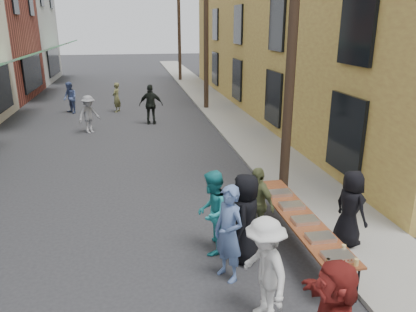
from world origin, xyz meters
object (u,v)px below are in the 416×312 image
object	(u,v)px
guest_front_c	(212,213)
serving_table	(299,217)
server	(350,208)
utility_pole_near	(293,25)
utility_pole_mid	(206,25)
utility_pole_far	(179,24)
catering_tray_sausage	(338,256)
guest_front_a	(245,218)

from	to	relation	value
guest_front_c	serving_table	bearing A→B (deg)	106.93
server	utility_pole_near	bearing A→B (deg)	-10.08
serving_table	server	size ratio (longest dim) A/B	2.46
utility_pole_mid	utility_pole_far	world-z (taller)	same
utility_pole_far	server	world-z (taller)	utility_pole_far
guest_front_c	utility_pole_far	bearing A→B (deg)	-162.40
catering_tray_sausage	guest_front_a	world-z (taller)	guest_front_a
utility_pole_far	serving_table	world-z (taller)	utility_pole_far
utility_pole_near	guest_front_c	size ratio (longest dim) A/B	5.09
utility_pole_mid	utility_pole_far	distance (m)	12.00
utility_pole_near	catering_tray_sausage	size ratio (longest dim) A/B	18.00
utility_pole_far	serving_table	bearing A→B (deg)	-91.68
guest_front_a	server	world-z (taller)	guest_front_a
utility_pole_near	utility_pole_far	distance (m)	24.00
serving_table	guest_front_c	world-z (taller)	guest_front_c
guest_front_a	server	bearing A→B (deg)	114.36
utility_pole_mid	utility_pole_far	xyz separation A→B (m)	(0.00, 12.00, 0.00)
guest_front_a	server	xyz separation A→B (m)	(2.27, 0.07, -0.00)
serving_table	guest_front_a	bearing A→B (deg)	-169.02
utility_pole_mid	guest_front_c	xyz separation A→B (m)	(-2.58, -14.70, -3.62)
utility_pole_mid	utility_pole_far	size ratio (longest dim) A/B	1.00
server	utility_pole_mid	bearing A→B (deg)	-13.97
guest_front_a	guest_front_c	size ratio (longest dim) A/B	1.04
guest_front_c	server	distance (m)	2.87
utility_pole_near	catering_tray_sausage	world-z (taller)	utility_pole_near
guest_front_c	server	xyz separation A→B (m)	(2.84, -0.36, 0.03)
guest_front_a	guest_front_c	distance (m)	0.72
utility_pole_mid	serving_table	distance (m)	15.39
utility_pole_near	server	bearing A→B (deg)	-85.11
utility_pole_near	guest_front_a	world-z (taller)	utility_pole_near
catering_tray_sausage	guest_front_c	bearing A→B (deg)	134.19
utility_pole_near	server	xyz separation A→B (m)	(0.26, -3.07, -3.59)
serving_table	catering_tray_sausage	bearing A→B (deg)	-90.00
catering_tray_sausage	utility_pole_far	bearing A→B (deg)	88.42
serving_table	server	xyz separation A→B (m)	(1.05, -0.17, 0.20)
serving_table	catering_tray_sausage	world-z (taller)	catering_tray_sausage
utility_pole_near	utility_pole_far	world-z (taller)	same
serving_table	guest_front_a	size ratio (longest dim) A/B	2.18
utility_pole_mid	guest_front_c	distance (m)	15.36
utility_pole_far	guest_front_c	size ratio (longest dim) A/B	5.09
utility_pole_near	guest_front_a	xyz separation A→B (m)	(-2.01, -3.13, -3.58)
utility_pole_mid	server	xyz separation A→B (m)	(0.26, -15.07, -3.59)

